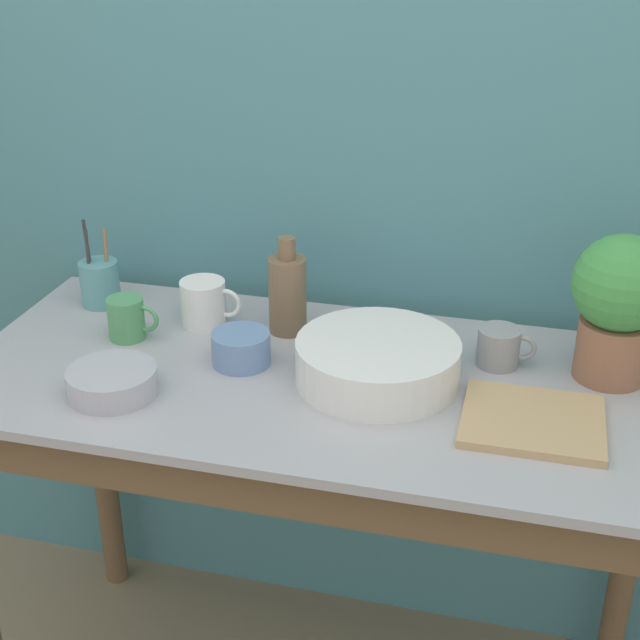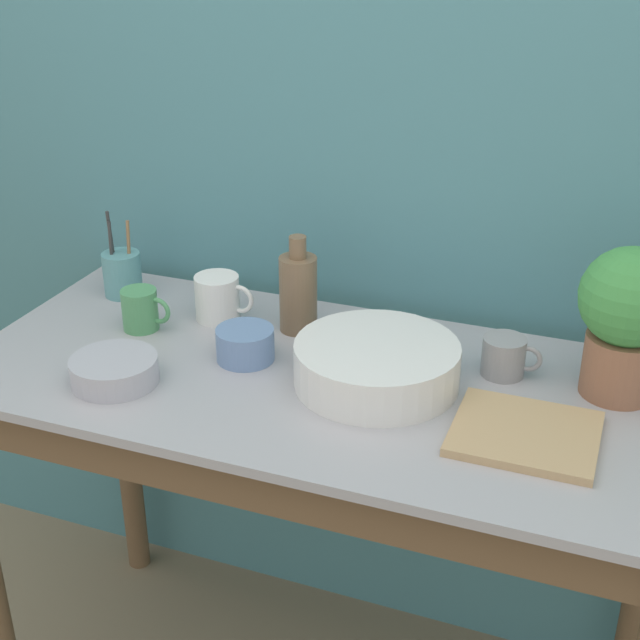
{
  "view_description": "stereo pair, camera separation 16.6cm",
  "coord_description": "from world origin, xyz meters",
  "px_view_note": "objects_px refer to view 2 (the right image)",
  "views": [
    {
      "loc": [
        0.37,
        -1.13,
        1.73
      ],
      "look_at": [
        0.0,
        0.33,
        1.01
      ],
      "focal_mm": 50.0,
      "sensor_mm": 36.0,
      "label": 1
    },
    {
      "loc": [
        0.53,
        -1.08,
        1.73
      ],
      "look_at": [
        0.0,
        0.33,
        1.01
      ],
      "focal_mm": 50.0,
      "sensor_mm": 36.0,
      "label": 2
    }
  ],
  "objects_px": {
    "mug_grey": "(505,356)",
    "utensil_cup": "(122,273)",
    "bowl_small_steel": "(114,370)",
    "potted_plant": "(628,315)",
    "bowl_wash_large": "(377,364)",
    "mug_white": "(218,298)",
    "bowl_small_blue": "(245,344)",
    "mug_green": "(141,310)",
    "tray_board": "(525,434)",
    "bottle_tall": "(298,292)"
  },
  "relations": [
    {
      "from": "utensil_cup",
      "to": "tray_board",
      "type": "xyz_separation_m",
      "value": [
        0.97,
        -0.27,
        -0.04
      ]
    },
    {
      "from": "bowl_wash_large",
      "to": "bottle_tall",
      "type": "height_order",
      "value": "bottle_tall"
    },
    {
      "from": "mug_grey",
      "to": "utensil_cup",
      "type": "bearing_deg",
      "value": 175.78
    },
    {
      "from": "bowl_small_steel",
      "to": "utensil_cup",
      "type": "height_order",
      "value": "utensil_cup"
    },
    {
      "from": "bowl_wash_large",
      "to": "bowl_small_blue",
      "type": "height_order",
      "value": "bowl_wash_large"
    },
    {
      "from": "mug_grey",
      "to": "mug_white",
      "type": "bearing_deg",
      "value": 177.31
    },
    {
      "from": "bottle_tall",
      "to": "mug_white",
      "type": "xyz_separation_m",
      "value": [
        -0.18,
        -0.01,
        -0.04
      ]
    },
    {
      "from": "mug_green",
      "to": "bowl_small_blue",
      "type": "distance_m",
      "value": 0.27
    },
    {
      "from": "bowl_wash_large",
      "to": "bottle_tall",
      "type": "xyz_separation_m",
      "value": [
        -0.23,
        0.16,
        0.05
      ]
    },
    {
      "from": "mug_white",
      "to": "potted_plant",
      "type": "bearing_deg",
      "value": -1.86
    },
    {
      "from": "potted_plant",
      "to": "bowl_small_blue",
      "type": "distance_m",
      "value": 0.72
    },
    {
      "from": "bowl_small_steel",
      "to": "bottle_tall",
      "type": "bearing_deg",
      "value": 54.13
    },
    {
      "from": "bowl_small_blue",
      "to": "utensil_cup",
      "type": "height_order",
      "value": "utensil_cup"
    },
    {
      "from": "bowl_wash_large",
      "to": "tray_board",
      "type": "height_order",
      "value": "bowl_wash_large"
    },
    {
      "from": "bottle_tall",
      "to": "mug_green",
      "type": "xyz_separation_m",
      "value": [
        -0.31,
        -0.12,
        -0.04
      ]
    },
    {
      "from": "potted_plant",
      "to": "tray_board",
      "type": "bearing_deg",
      "value": -122.15
    },
    {
      "from": "mug_white",
      "to": "bowl_small_steel",
      "type": "relative_size",
      "value": 0.81
    },
    {
      "from": "mug_white",
      "to": "tray_board",
      "type": "xyz_separation_m",
      "value": [
        0.7,
        -0.24,
        -0.04
      ]
    },
    {
      "from": "utensil_cup",
      "to": "bowl_small_steel",
      "type": "bearing_deg",
      "value": -60.24
    },
    {
      "from": "potted_plant",
      "to": "bowl_wash_large",
      "type": "distance_m",
      "value": 0.46
    },
    {
      "from": "bottle_tall",
      "to": "bowl_small_steel",
      "type": "height_order",
      "value": "bottle_tall"
    },
    {
      "from": "mug_grey",
      "to": "bowl_small_steel",
      "type": "relative_size",
      "value": 0.69
    },
    {
      "from": "bottle_tall",
      "to": "utensil_cup",
      "type": "distance_m",
      "value": 0.45
    },
    {
      "from": "bowl_wash_large",
      "to": "tray_board",
      "type": "bearing_deg",
      "value": -16.31
    },
    {
      "from": "mug_grey",
      "to": "utensil_cup",
      "type": "height_order",
      "value": "utensil_cup"
    },
    {
      "from": "mug_green",
      "to": "tray_board",
      "type": "xyz_separation_m",
      "value": [
        0.83,
        -0.13,
        -0.04
      ]
    },
    {
      "from": "bowl_wash_large",
      "to": "bowl_small_blue",
      "type": "distance_m",
      "value": 0.27
    },
    {
      "from": "potted_plant",
      "to": "bowl_wash_large",
      "type": "bearing_deg",
      "value": -163.69
    },
    {
      "from": "mug_white",
      "to": "utensil_cup",
      "type": "relative_size",
      "value": 0.67
    },
    {
      "from": "mug_green",
      "to": "mug_grey",
      "type": "xyz_separation_m",
      "value": [
        0.76,
        0.07,
        -0.01
      ]
    },
    {
      "from": "bowl_wash_large",
      "to": "tray_board",
      "type": "distance_m",
      "value": 0.31
    },
    {
      "from": "mug_grey",
      "to": "bowl_small_steel",
      "type": "distance_m",
      "value": 0.75
    },
    {
      "from": "bowl_wash_large",
      "to": "mug_white",
      "type": "relative_size",
      "value": 2.33
    },
    {
      "from": "bowl_wash_large",
      "to": "bottle_tall",
      "type": "distance_m",
      "value": 0.28
    },
    {
      "from": "potted_plant",
      "to": "bowl_wash_large",
      "type": "xyz_separation_m",
      "value": [
        -0.43,
        -0.12,
        -0.12
      ]
    },
    {
      "from": "bowl_small_steel",
      "to": "mug_green",
      "type": "bearing_deg",
      "value": 108.09
    },
    {
      "from": "bottle_tall",
      "to": "tray_board",
      "type": "bearing_deg",
      "value": -25.71
    },
    {
      "from": "bottle_tall",
      "to": "tray_board",
      "type": "distance_m",
      "value": 0.58
    },
    {
      "from": "bowl_small_blue",
      "to": "potted_plant",
      "type": "bearing_deg",
      "value": 9.93
    },
    {
      "from": "potted_plant",
      "to": "utensil_cup",
      "type": "distance_m",
      "value": 1.1
    },
    {
      "from": "potted_plant",
      "to": "mug_green",
      "type": "height_order",
      "value": "potted_plant"
    },
    {
      "from": "bottle_tall",
      "to": "utensil_cup",
      "type": "relative_size",
      "value": 1.04
    },
    {
      "from": "bowl_small_steel",
      "to": "utensil_cup",
      "type": "bearing_deg",
      "value": 119.76
    },
    {
      "from": "mug_white",
      "to": "bowl_wash_large",
      "type": "bearing_deg",
      "value": -20.45
    },
    {
      "from": "mug_green",
      "to": "bowl_small_steel",
      "type": "xyz_separation_m",
      "value": [
        0.07,
        -0.22,
        -0.02
      ]
    },
    {
      "from": "mug_white",
      "to": "mug_green",
      "type": "xyz_separation_m",
      "value": [
        -0.13,
        -0.1,
        -0.0
      ]
    },
    {
      "from": "potted_plant",
      "to": "tray_board",
      "type": "relative_size",
      "value": 1.17
    },
    {
      "from": "bowl_small_steel",
      "to": "tray_board",
      "type": "relative_size",
      "value": 0.68
    },
    {
      "from": "bottle_tall",
      "to": "bowl_wash_large",
      "type": "bearing_deg",
      "value": -36.07
    },
    {
      "from": "bottle_tall",
      "to": "bowl_small_steel",
      "type": "bearing_deg",
      "value": -125.87
    }
  ]
}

